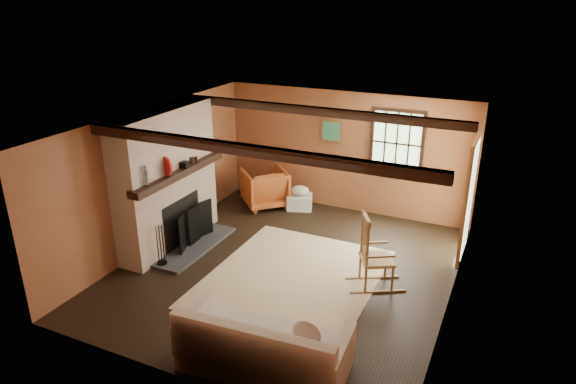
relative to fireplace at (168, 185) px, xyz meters
The scene contains 10 objects.
ground 2.48m from the fireplace, ahead, with size 5.50×5.50×0.00m, color black.
room_envelope 2.52m from the fireplace, ahead, with size 5.02×5.52×2.44m.
fireplace is the anchor object (origin of this frame).
rug 2.67m from the fireplace, ahead, with size 2.50×3.00×0.01m, color #CEB789.
rocking_chair 3.66m from the fireplace, ahead, with size 0.95×0.80×1.17m.
sofa 3.81m from the fireplace, 37.01° to the right, with size 2.03×1.00×0.80m.
firewood_pile 2.80m from the fireplace, 83.29° to the left, with size 0.59×0.11×0.22m.
laundry_basket 2.90m from the fireplace, 58.58° to the left, with size 0.50×0.38×0.30m, color white.
basket_pillow 2.82m from the fireplace, 58.58° to the left, with size 0.40×0.32×0.20m, color beige.
armchair 2.42m from the fireplace, 72.21° to the left, with size 0.83×0.86×0.78m, color #BF6026.
Camera 1 is at (3.06, -6.53, 4.18)m, focal length 32.00 mm.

